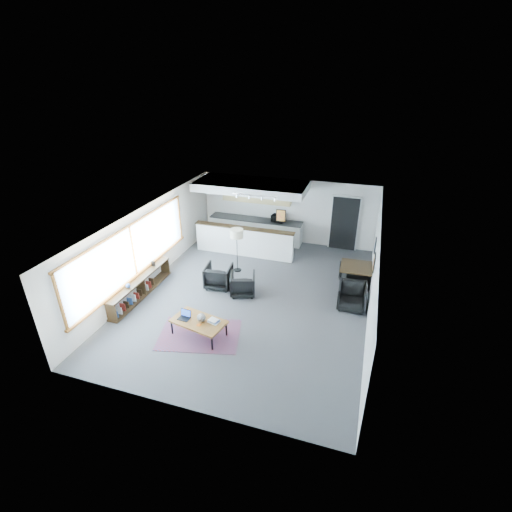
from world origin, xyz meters
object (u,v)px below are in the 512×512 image
(armchair_right, at_px, (243,283))
(microwave, at_px, (278,218))
(ceramic_pot, at_px, (201,318))
(floor_lamp, at_px, (237,235))
(laptop, at_px, (185,316))
(book_stack, at_px, (214,321))
(dining_table, at_px, (356,268))
(dining_chair_near, at_px, (352,297))
(armchair_left, at_px, (219,275))
(coffee_table, at_px, (199,322))
(dining_chair_far, at_px, (355,277))

(armchair_right, xyz_separation_m, microwave, (0.06, 4.07, 0.71))
(armchair_right, bearing_deg, ceramic_pot, 64.28)
(floor_lamp, bearing_deg, ceramic_pot, -84.47)
(laptop, xyz_separation_m, book_stack, (0.81, 0.05, -0.02))
(dining_table, bearing_deg, microwave, 140.43)
(floor_lamp, bearing_deg, book_stack, -79.36)
(ceramic_pot, height_order, book_stack, ceramic_pot)
(laptop, bearing_deg, book_stack, 9.10)
(laptop, distance_m, floor_lamp, 3.74)
(floor_lamp, distance_m, dining_chair_near, 4.28)
(armchair_right, bearing_deg, laptop, 52.75)
(floor_lamp, height_order, microwave, floor_lamp)
(dining_chair_near, bearing_deg, dining_table, 87.52)
(ceramic_pot, xyz_separation_m, armchair_left, (-0.56, 2.48, -0.16))
(armchair_left, relative_size, floor_lamp, 0.53)
(coffee_table, distance_m, ceramic_pot, 0.18)
(armchair_left, height_order, dining_table, armchair_left)
(armchair_left, xyz_separation_m, dining_chair_far, (4.21, 1.32, -0.05))
(floor_lamp, bearing_deg, dining_chair_near, -15.30)
(coffee_table, relative_size, microwave, 3.06)
(dining_table, relative_size, dining_chair_far, 1.36)
(coffee_table, relative_size, armchair_left, 1.84)
(book_stack, bearing_deg, dining_chair_far, 48.22)
(dining_table, relative_size, microwave, 1.97)
(armchair_right, xyz_separation_m, dining_chair_near, (3.32, 0.28, -0.03))
(coffee_table, relative_size, ceramic_pot, 6.66)
(floor_lamp, height_order, dining_chair_near, floor_lamp)
(armchair_left, bearing_deg, ceramic_pot, 96.06)
(armchair_right, distance_m, dining_chair_near, 3.33)
(armchair_right, height_order, dining_chair_near, armchair_right)
(dining_chair_near, height_order, microwave, microwave)
(dining_table, height_order, microwave, microwave)
(laptop, bearing_deg, dining_chair_far, 47.69)
(floor_lamp, bearing_deg, coffee_table, -85.88)
(armchair_right, relative_size, dining_table, 0.78)
(laptop, xyz_separation_m, floor_lamp, (0.13, 3.65, 0.84))
(dining_chair_near, xyz_separation_m, dining_chair_far, (-0.01, 1.23, 0.01))
(laptop, xyz_separation_m, dining_chair_near, (4.14, 2.55, -0.17))
(armchair_left, bearing_deg, coffee_table, 94.03)
(laptop, distance_m, dining_chair_near, 4.87)
(coffee_table, height_order, dining_chair_far, dining_chair_far)
(dining_chair_far, bearing_deg, armchair_left, -2.58)
(armchair_left, bearing_deg, floor_lamp, -106.64)
(floor_lamp, xyz_separation_m, dining_table, (4.01, -0.00, -0.62))
(ceramic_pot, xyz_separation_m, microwave, (0.39, 6.36, 0.52))
(book_stack, distance_m, dining_table, 4.91)
(floor_lamp, distance_m, dining_table, 4.06)
(book_stack, bearing_deg, microwave, 89.35)
(dining_chair_far, bearing_deg, floor_lamp, -18.07)
(ceramic_pot, xyz_separation_m, dining_table, (3.66, 3.66, 0.17))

